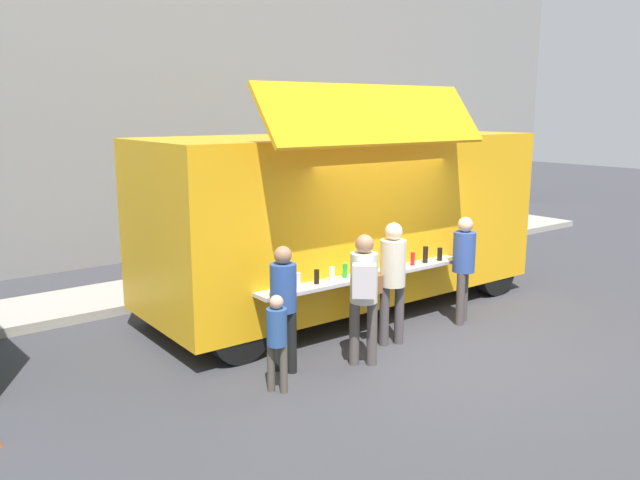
% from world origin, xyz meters
% --- Properties ---
extents(ground_plane, '(60.00, 60.00, 0.00)m').
position_xyz_m(ground_plane, '(0.00, 0.00, 0.00)').
color(ground_plane, '#38383D').
extents(curb_strip, '(28.00, 1.60, 0.15)m').
position_xyz_m(curb_strip, '(-3.73, 4.67, 0.07)').
color(curb_strip, '#9E998E').
rests_on(curb_strip, ground).
extents(building_behind, '(32.00, 2.40, 7.35)m').
position_xyz_m(building_behind, '(-2.73, 8.57, 3.68)').
color(building_behind, gray).
rests_on(building_behind, ground).
extents(food_truck_main, '(6.62, 3.10, 3.58)m').
position_xyz_m(food_truck_main, '(0.27, 2.05, 1.56)').
color(food_truck_main, '#F1A615').
rests_on(food_truck_main, ground).
extents(trash_bin, '(0.60, 0.60, 1.01)m').
position_xyz_m(trash_bin, '(4.25, 4.37, 0.51)').
color(trash_bin, '#2C5D36').
rests_on(trash_bin, ground).
extents(customer_front_ordering, '(0.56, 0.37, 1.73)m').
position_xyz_m(customer_front_ordering, '(-0.34, 0.31, 1.03)').
color(customer_front_ordering, '#4A4445').
rests_on(customer_front_ordering, ground).
extents(customer_mid_with_backpack, '(0.52, 0.54, 1.71)m').
position_xyz_m(customer_mid_with_backpack, '(-1.15, -0.03, 1.05)').
color(customer_mid_with_backpack, '#504845').
rests_on(customer_mid_with_backpack, ground).
extents(customer_rear_waiting, '(0.33, 0.33, 1.61)m').
position_xyz_m(customer_rear_waiting, '(-2.06, 0.44, 0.96)').
color(customer_rear_waiting, black).
rests_on(customer_rear_waiting, ground).
extents(customer_extra_browsing, '(0.34, 0.34, 1.66)m').
position_xyz_m(customer_extra_browsing, '(1.18, 0.31, 0.99)').
color(customer_extra_browsing, '#4C4341').
rests_on(customer_extra_browsing, ground).
extents(child_near_queue, '(0.24, 0.24, 1.17)m').
position_xyz_m(child_near_queue, '(-2.46, -0.01, 0.70)').
color(child_near_queue, '#50483E').
rests_on(child_near_queue, ground).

